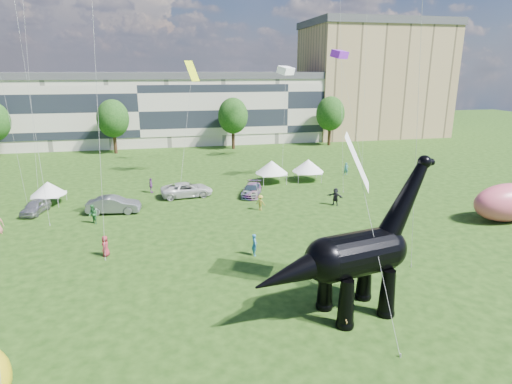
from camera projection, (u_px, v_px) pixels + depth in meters
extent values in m
plane|color=#16330C|center=(245.00, 316.00, 24.50)|extent=(220.00, 220.00, 0.00)
cube|color=beige|center=(140.00, 112.00, 79.45)|extent=(78.00, 11.00, 12.00)
cube|color=tan|center=(372.00, 82.00, 90.63)|extent=(28.00, 18.00, 22.00)
cylinder|color=#382314|center=(115.00, 144.00, 71.40)|extent=(0.56, 0.56, 3.20)
ellipsoid|color=#14380F|center=(113.00, 115.00, 70.10)|extent=(5.20, 5.20, 6.24)
cylinder|color=#382314|center=(233.00, 140.00, 75.46)|extent=(0.56, 0.56, 3.20)
ellipsoid|color=#14380F|center=(233.00, 113.00, 74.16)|extent=(5.20, 5.20, 6.24)
cylinder|color=#382314|center=(329.00, 137.00, 79.12)|extent=(0.56, 0.56, 3.20)
ellipsoid|color=#14380F|center=(330.00, 111.00, 77.81)|extent=(5.20, 5.20, 6.24)
cone|color=black|center=(346.00, 304.00, 23.10)|extent=(1.15, 1.15, 2.82)
sphere|color=black|center=(345.00, 324.00, 23.44)|extent=(1.03, 1.03, 1.03)
cone|color=black|center=(325.00, 287.00, 24.91)|extent=(1.15, 1.15, 2.82)
sphere|color=black|center=(324.00, 305.00, 25.25)|extent=(1.03, 1.03, 1.03)
cone|color=black|center=(387.00, 293.00, 24.20)|extent=(1.15, 1.15, 2.82)
sphere|color=black|center=(386.00, 312.00, 24.54)|extent=(1.03, 1.03, 1.03)
cone|color=black|center=(364.00, 277.00, 26.01)|extent=(1.15, 1.15, 2.82)
sphere|color=black|center=(363.00, 296.00, 26.36)|extent=(1.03, 1.03, 1.03)
cylinder|color=black|center=(357.00, 254.00, 23.89)|extent=(4.38, 3.29, 2.54)
sphere|color=black|center=(327.00, 260.00, 23.12)|extent=(2.54, 2.54, 2.54)
sphere|color=black|center=(385.00, 248.00, 24.67)|extent=(2.44, 2.44, 2.44)
cone|color=black|center=(405.00, 201.00, 24.36)|extent=(3.75, 2.11, 4.98)
sphere|color=black|center=(424.00, 162.00, 24.21)|extent=(0.79, 0.79, 0.79)
cylinder|color=black|center=(428.00, 162.00, 24.34)|extent=(0.73, 0.54, 0.41)
cone|color=black|center=(296.00, 272.00, 22.45)|extent=(5.27, 2.95, 2.76)
imported|color=#ACABAF|center=(35.00, 207.00, 41.72)|extent=(2.44, 4.24, 1.36)
imported|color=slate|center=(114.00, 205.00, 41.82)|extent=(5.22, 2.25, 1.67)
imported|color=silver|center=(187.00, 190.00, 47.25)|extent=(5.88, 3.17, 1.57)
imported|color=#595960|center=(252.00, 190.00, 47.63)|extent=(3.31, 4.92, 1.32)
cube|color=white|center=(272.00, 173.00, 53.05)|extent=(3.30, 3.30, 0.13)
cone|color=white|center=(272.00, 167.00, 52.81)|extent=(4.17, 4.17, 1.57)
cylinder|color=#999999|center=(263.00, 182.00, 51.48)|extent=(0.06, 0.06, 1.15)
cylinder|color=#999999|center=(286.00, 180.00, 52.21)|extent=(0.06, 0.06, 1.15)
cylinder|color=#999999|center=(257.00, 176.00, 54.20)|extent=(0.06, 0.06, 1.15)
cylinder|color=#999999|center=(279.00, 175.00, 54.93)|extent=(0.06, 0.06, 1.15)
cube|color=white|center=(308.00, 172.00, 53.97)|extent=(3.52, 3.52, 0.12)
cone|color=white|center=(308.00, 165.00, 53.74)|extent=(4.46, 4.46, 1.55)
cylinder|color=#999999|center=(298.00, 179.00, 52.64)|extent=(0.06, 0.06, 1.14)
cylinder|color=#999999|center=(321.00, 179.00, 52.83)|extent=(0.06, 0.06, 1.14)
cylinder|color=#999999|center=(295.00, 174.00, 55.42)|extent=(0.06, 0.06, 1.14)
cylinder|color=#999999|center=(317.00, 173.00, 55.60)|extent=(0.06, 0.06, 1.14)
cube|color=silver|center=(49.00, 195.00, 44.53)|extent=(3.03, 3.03, 0.11)
cone|color=silver|center=(48.00, 188.00, 44.33)|extent=(3.84, 3.84, 1.37)
cylinder|color=#999999|center=(32.00, 203.00, 43.33)|extent=(0.05, 0.05, 1.01)
cylinder|color=#999999|center=(58.00, 203.00, 43.57)|extent=(0.05, 0.05, 1.01)
cylinder|color=#999999|center=(42.00, 196.00, 45.77)|extent=(0.05, 0.05, 1.01)
cylinder|color=#999999|center=(66.00, 196.00, 46.02)|extent=(0.05, 0.05, 1.01)
ellipsoid|color=#D65369|center=(508.00, 202.00, 39.46)|extent=(7.27, 3.92, 3.55)
imported|color=maroon|center=(106.00, 246.00, 32.13)|extent=(0.73, 0.91, 1.62)
imported|color=teal|center=(254.00, 245.00, 32.25)|extent=(0.41, 0.63, 1.72)
imported|color=#733980|center=(151.00, 186.00, 48.68)|extent=(0.44, 1.01, 1.70)
imported|color=#2F773A|center=(93.00, 214.00, 38.85)|extent=(1.09, 1.11, 1.80)
imported|color=brown|center=(347.00, 314.00, 23.22)|extent=(1.01, 1.17, 1.58)
imported|color=black|center=(335.00, 197.00, 44.21)|extent=(1.60, 1.59, 1.84)
imported|color=olive|center=(260.00, 203.00, 42.65)|extent=(1.16, 1.07, 1.57)
imported|color=teal|center=(346.00, 169.00, 57.03)|extent=(0.69, 0.57, 1.64)
cube|color=white|center=(286.00, 70.00, 63.02)|extent=(3.35, 3.54, 1.36)
cube|color=purple|center=(340.00, 54.00, 48.80)|extent=(2.72, 2.67, 1.04)
plane|color=#CCE413|center=(192.00, 71.00, 52.41)|extent=(2.30, 2.71, 2.44)
plane|color=silver|center=(357.00, 161.00, 25.11)|extent=(2.92, 3.81, 3.15)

